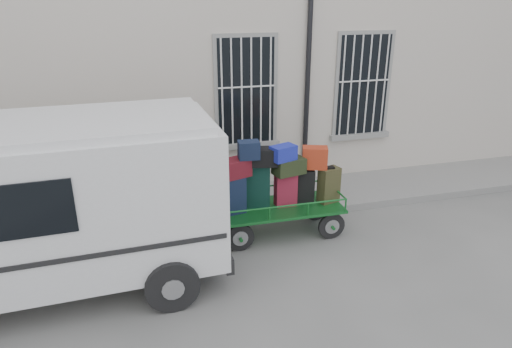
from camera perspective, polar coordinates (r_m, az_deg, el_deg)
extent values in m
plane|color=#60605B|center=(7.98, 7.08, -9.97)|extent=(80.00, 80.00, 0.00)
cube|color=beige|center=(12.12, -2.44, 16.06)|extent=(24.00, 5.00, 6.00)
cylinder|color=black|center=(9.97, 6.56, 13.62)|extent=(0.11, 0.11, 5.60)
cube|color=black|center=(9.70, -1.26, 10.24)|extent=(1.20, 0.08, 2.20)
cube|color=gray|center=(9.98, -1.18, 3.67)|extent=(1.45, 0.22, 0.12)
cube|color=black|center=(10.68, 13.18, 10.73)|extent=(1.20, 0.08, 2.20)
cube|color=gray|center=(10.93, 12.72, 4.73)|extent=(1.45, 0.22, 0.12)
cube|color=gray|center=(9.76, 2.25, -3.14)|extent=(24.00, 1.70, 0.15)
cylinder|color=black|center=(7.92, -2.01, -7.95)|extent=(0.50, 0.07, 0.50)
cylinder|color=gray|center=(7.92, -2.01, -7.95)|extent=(0.28, 0.09, 0.27)
cylinder|color=black|center=(8.57, -3.13, -5.54)|extent=(0.50, 0.07, 0.50)
cylinder|color=gray|center=(8.57, -3.13, -5.54)|extent=(0.28, 0.09, 0.27)
cylinder|color=black|center=(8.40, 9.41, -6.42)|extent=(0.50, 0.07, 0.50)
cylinder|color=gray|center=(8.40, 9.41, -6.42)|extent=(0.28, 0.09, 0.27)
cylinder|color=black|center=(9.02, 7.50, -4.27)|extent=(0.50, 0.07, 0.50)
cylinder|color=gray|center=(9.02, 7.50, -4.27)|extent=(0.28, 0.09, 0.27)
cube|color=#176626|center=(8.30, 3.11, -4.18)|extent=(2.21, 1.03, 0.05)
cylinder|color=#176626|center=(7.97, -6.17, -4.25)|extent=(0.29, 0.04, 0.56)
cube|color=#101832|center=(7.92, -2.98, -2.69)|extent=(0.47, 0.33, 0.66)
cube|color=black|center=(7.78, -3.03, -0.38)|extent=(0.18, 0.12, 0.03)
cube|color=black|center=(8.13, 0.05, -1.43)|extent=(0.53, 0.36, 0.80)
cube|color=black|center=(7.97, 0.05, 1.33)|extent=(0.19, 0.12, 0.03)
cube|color=maroon|center=(8.21, 3.72, -1.66)|extent=(0.39, 0.23, 0.69)
cube|color=black|center=(8.07, 3.78, 0.70)|extent=(0.15, 0.12, 0.03)
cube|color=black|center=(8.40, 5.94, -1.45)|extent=(0.40, 0.31, 0.62)
cube|color=black|center=(8.28, 6.03, 0.62)|extent=(0.15, 0.13, 0.03)
cube|color=#302E18|center=(8.44, 9.10, -1.36)|extent=(0.42, 0.32, 0.66)
cube|color=black|center=(8.31, 9.23, 0.82)|extent=(0.15, 0.12, 0.03)
cube|color=#5E1216|center=(7.79, -2.74, 0.75)|extent=(0.60, 0.48, 0.31)
cube|color=black|center=(7.89, 0.88, 2.17)|extent=(0.58, 0.42, 0.30)
cube|color=black|center=(8.03, 4.14, 0.98)|extent=(0.61, 0.44, 0.28)
cube|color=maroon|center=(8.23, 7.36, 2.05)|extent=(0.50, 0.40, 0.39)
cube|color=#101832|center=(7.74, -0.91, 3.02)|extent=(0.38, 0.29, 0.30)
cube|color=#1E169C|center=(7.87, 3.44, 2.64)|extent=(0.49, 0.40, 0.26)
cube|color=silver|center=(7.10, -25.43, -3.01)|extent=(5.05, 2.34, 2.03)
cube|color=silver|center=(6.77, -26.85, 5.21)|extent=(4.82, 2.17, 0.11)
cube|color=black|center=(7.03, -5.48, 1.80)|extent=(0.11, 1.58, 0.62)
cube|color=black|center=(7.56, -5.22, -7.52)|extent=(0.20, 2.09, 0.25)
cube|color=white|center=(7.45, -4.94, -5.72)|extent=(0.05, 0.48, 0.14)
cylinder|color=black|center=(6.63, -10.47, -13.43)|extent=(0.78, 0.28, 0.77)
cylinder|color=black|center=(8.42, -12.44, -5.56)|extent=(0.78, 0.28, 0.77)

